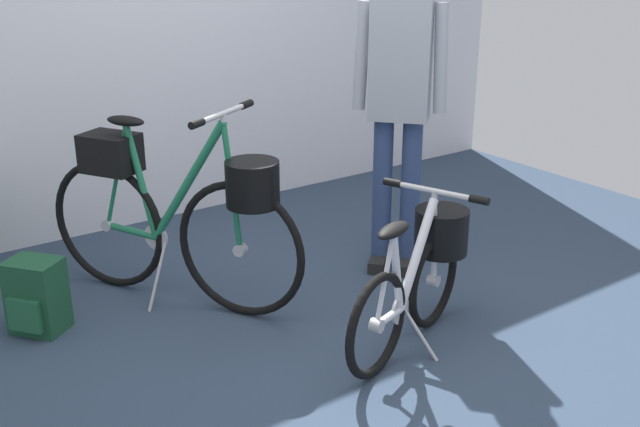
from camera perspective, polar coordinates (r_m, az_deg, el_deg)
ground_plane at (r=3.69m, az=0.80°, el=-9.29°), size 6.06×6.06×0.00m
back_wall at (r=5.01m, az=-13.51°, el=15.01°), size 6.06×0.10×2.81m
folding_bike_foreground at (r=3.57m, az=7.61°, el=-4.06°), size 0.98×0.53×0.73m
display_bike_left at (r=3.89m, az=-10.71°, el=0.36°), size 0.82×1.34×1.06m
visitor_near_wall at (r=4.14m, az=6.04°, el=9.49°), size 0.39×0.42×1.80m
backpack_on_floor at (r=3.92m, az=-20.57°, el=-5.87°), size 0.30×0.31×0.37m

